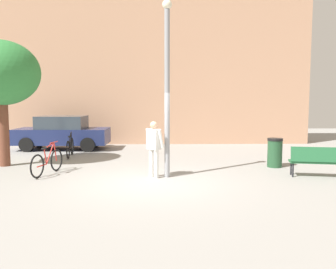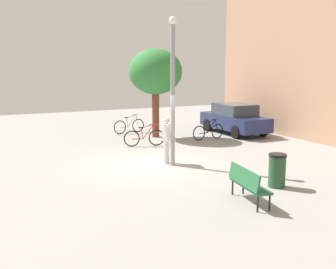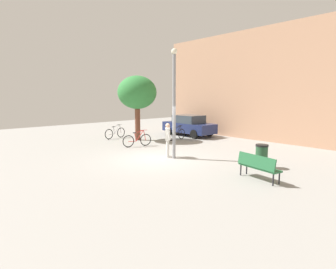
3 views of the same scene
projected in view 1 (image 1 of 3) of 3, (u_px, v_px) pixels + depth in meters
The scene contains 10 objects.
ground_plane at pixel (152, 182), 9.96m from camera, with size 36.00×36.00×0.00m, color gray.
building_facade at pixel (156, 73), 19.01m from camera, with size 15.76×2.00×7.39m, color tan.
lamppost at pixel (167, 81), 10.35m from camera, with size 0.28×0.28×5.14m.
person_by_lamppost at pixel (154, 145), 10.48m from camera, with size 0.58×0.57×1.67m.
park_bench at pixel (318, 159), 10.56m from camera, with size 1.66×0.75×0.92m.
plaza_tree at pixel (1, 74), 12.12m from camera, with size 2.60×2.60×4.31m.
bicycle_black at pixel (70, 147), 14.39m from camera, with size 0.24×1.81×0.97m.
bicycle_red at pixel (47, 162), 11.01m from camera, with size 0.47×1.77×0.97m.
parked_car_navy at pixel (62, 133), 16.43m from camera, with size 4.24×1.90×1.55m.
trash_bin at pixel (275, 153), 12.18m from camera, with size 0.52×0.52×0.99m.
Camera 1 is at (0.23, -9.78, 2.33)m, focal length 38.13 mm.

